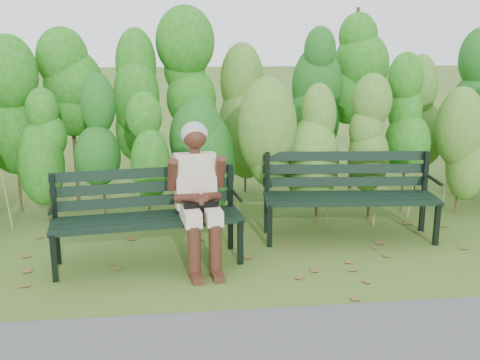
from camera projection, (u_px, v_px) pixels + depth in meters
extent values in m
plane|color=#455C1D|center=(244.00, 265.00, 5.38)|extent=(80.00, 80.00, 0.00)
cylinder|color=#47381E|center=(41.00, 195.00, 6.29)|extent=(0.03, 0.03, 0.80)
ellipsoid|color=#17690F|center=(36.00, 139.00, 6.13)|extent=(0.64, 0.64, 1.44)
cylinder|color=#47381E|center=(97.00, 193.00, 6.36)|extent=(0.03, 0.03, 0.80)
ellipsoid|color=#17690F|center=(93.00, 138.00, 6.20)|extent=(0.64, 0.64, 1.44)
cylinder|color=#47381E|center=(151.00, 192.00, 6.43)|extent=(0.03, 0.03, 0.80)
ellipsoid|color=#17690F|center=(149.00, 137.00, 6.27)|extent=(0.64, 0.64, 1.44)
cylinder|color=#47381E|center=(204.00, 190.00, 6.50)|extent=(0.03, 0.03, 0.80)
ellipsoid|color=#17690F|center=(203.00, 136.00, 6.34)|extent=(0.64, 0.64, 1.44)
cylinder|color=#47381E|center=(257.00, 189.00, 6.57)|extent=(0.03, 0.03, 0.80)
ellipsoid|color=#17690F|center=(257.00, 135.00, 6.41)|extent=(0.64, 0.64, 1.44)
cylinder|color=#47381E|center=(308.00, 187.00, 6.63)|extent=(0.03, 0.03, 0.80)
ellipsoid|color=#17690F|center=(309.00, 134.00, 6.48)|extent=(0.64, 0.64, 1.44)
cylinder|color=#47381E|center=(358.00, 186.00, 6.70)|extent=(0.03, 0.03, 0.80)
ellipsoid|color=#17690F|center=(361.00, 133.00, 6.55)|extent=(0.64, 0.64, 1.44)
cylinder|color=#47381E|center=(407.00, 184.00, 6.77)|extent=(0.03, 0.03, 0.80)
ellipsoid|color=#17690F|center=(411.00, 132.00, 6.62)|extent=(0.64, 0.64, 1.44)
cylinder|color=#47381E|center=(455.00, 183.00, 6.84)|extent=(0.03, 0.03, 0.80)
ellipsoid|color=#17690F|center=(460.00, 131.00, 6.68)|extent=(0.64, 0.64, 1.44)
cylinder|color=#47381E|center=(13.00, 164.00, 7.16)|extent=(0.04, 0.04, 1.10)
ellipsoid|color=#195D1A|center=(6.00, 95.00, 6.94)|extent=(0.70, 0.70, 1.98)
cylinder|color=#47381E|center=(75.00, 163.00, 7.24)|extent=(0.04, 0.04, 1.10)
ellipsoid|color=#195D1A|center=(70.00, 94.00, 7.03)|extent=(0.70, 0.70, 1.98)
cylinder|color=#47381E|center=(135.00, 161.00, 7.33)|extent=(0.04, 0.04, 1.10)
ellipsoid|color=#195D1A|center=(132.00, 93.00, 7.11)|extent=(0.70, 0.70, 1.98)
cylinder|color=#47381E|center=(194.00, 160.00, 7.41)|extent=(0.04, 0.04, 1.10)
ellipsoid|color=#195D1A|center=(193.00, 93.00, 7.20)|extent=(0.70, 0.70, 1.98)
cylinder|color=#47381E|center=(252.00, 158.00, 7.50)|extent=(0.04, 0.04, 1.10)
ellipsoid|color=#195D1A|center=(252.00, 92.00, 7.29)|extent=(0.70, 0.70, 1.98)
cylinder|color=#47381E|center=(308.00, 157.00, 7.59)|extent=(0.04, 0.04, 1.10)
ellipsoid|color=#195D1A|center=(310.00, 92.00, 7.37)|extent=(0.70, 0.70, 1.98)
cylinder|color=#47381E|center=(363.00, 156.00, 7.67)|extent=(0.04, 0.04, 1.10)
ellipsoid|color=#195D1A|center=(366.00, 91.00, 7.46)|extent=(0.70, 0.70, 1.98)
cylinder|color=#47381E|center=(416.00, 154.00, 7.76)|extent=(0.04, 0.04, 1.10)
ellipsoid|color=#195D1A|center=(421.00, 90.00, 7.55)|extent=(0.70, 0.70, 1.98)
cylinder|color=#47381E|center=(469.00, 153.00, 7.85)|extent=(0.04, 0.04, 1.10)
ellipsoid|color=#195D1A|center=(475.00, 90.00, 7.63)|extent=(0.70, 0.70, 1.98)
cube|color=brown|center=(191.00, 259.00, 5.51)|extent=(0.11, 0.10, 0.01)
cube|color=brown|center=(259.00, 234.00, 6.20)|extent=(0.11, 0.11, 0.01)
cube|color=brown|center=(15.00, 253.00, 5.66)|extent=(0.11, 0.11, 0.01)
cube|color=brown|center=(70.00, 253.00, 5.67)|extent=(0.10, 0.09, 0.01)
cube|color=brown|center=(394.00, 243.00, 5.95)|extent=(0.08, 0.10, 0.01)
cube|color=brown|center=(471.00, 242.00, 5.97)|extent=(0.09, 0.07, 0.01)
cube|color=brown|center=(454.00, 239.00, 6.06)|extent=(0.11, 0.11, 0.01)
cube|color=brown|center=(52.00, 338.00, 4.05)|extent=(0.10, 0.08, 0.01)
cube|color=brown|center=(424.00, 225.00, 6.50)|extent=(0.10, 0.11, 0.01)
cube|color=brown|center=(412.00, 262.00, 5.43)|extent=(0.11, 0.09, 0.01)
cube|color=brown|center=(66.00, 269.00, 5.26)|extent=(0.11, 0.11, 0.01)
cube|color=brown|center=(340.00, 255.00, 5.60)|extent=(0.11, 0.09, 0.01)
cube|color=brown|center=(425.00, 307.00, 4.52)|extent=(0.11, 0.11, 0.01)
cube|color=brown|center=(123.00, 242.00, 5.95)|extent=(0.10, 0.08, 0.01)
cube|color=brown|center=(178.00, 240.00, 6.03)|extent=(0.10, 0.08, 0.01)
cube|color=brown|center=(100.00, 310.00, 4.47)|extent=(0.11, 0.10, 0.01)
cube|color=brown|center=(172.00, 256.00, 5.59)|extent=(0.11, 0.11, 0.01)
cube|color=brown|center=(355.00, 237.00, 6.12)|extent=(0.08, 0.10, 0.01)
cube|color=brown|center=(48.00, 262.00, 5.43)|extent=(0.11, 0.11, 0.01)
cube|color=brown|center=(31.00, 317.00, 4.36)|extent=(0.10, 0.08, 0.01)
cube|color=brown|center=(151.00, 268.00, 5.30)|extent=(0.11, 0.11, 0.01)
cube|color=brown|center=(121.00, 236.00, 6.16)|extent=(0.11, 0.11, 0.01)
cube|color=brown|center=(292.00, 235.00, 6.19)|extent=(0.10, 0.08, 0.01)
cube|color=brown|center=(200.00, 278.00, 5.06)|extent=(0.11, 0.11, 0.01)
cube|color=black|center=(150.00, 226.00, 5.11)|extent=(1.78, 0.33, 0.04)
cube|color=black|center=(148.00, 222.00, 5.22)|extent=(1.78, 0.33, 0.04)
cube|color=black|center=(147.00, 218.00, 5.34)|extent=(1.78, 0.33, 0.04)
cube|color=black|center=(146.00, 214.00, 5.45)|extent=(1.78, 0.33, 0.04)
cube|color=black|center=(145.00, 201.00, 5.51)|extent=(1.77, 0.28, 0.10)
cube|color=black|center=(144.00, 187.00, 5.49)|extent=(1.77, 0.28, 0.10)
cube|color=black|center=(144.00, 173.00, 5.47)|extent=(1.77, 0.28, 0.10)
cube|color=black|center=(54.00, 258.00, 4.95)|extent=(0.06, 0.06, 0.44)
cube|color=black|center=(55.00, 220.00, 5.30)|extent=(0.06, 0.06, 0.89)
cube|color=black|center=(54.00, 229.00, 5.09)|extent=(0.11, 0.50, 0.04)
cylinder|color=black|center=(51.00, 208.00, 4.99)|extent=(0.08, 0.37, 0.04)
cube|color=black|center=(240.00, 242.00, 5.35)|extent=(0.06, 0.06, 0.44)
cube|color=black|center=(230.00, 207.00, 5.69)|extent=(0.06, 0.06, 0.89)
cube|color=black|center=(236.00, 216.00, 5.48)|extent=(0.11, 0.50, 0.04)
cylinder|color=black|center=(237.00, 196.00, 5.38)|extent=(0.08, 0.37, 0.04)
cube|color=black|center=(354.00, 203.00, 5.77)|extent=(1.83, 0.27, 0.04)
cube|color=black|center=(352.00, 200.00, 5.90)|extent=(1.83, 0.27, 0.04)
cube|color=black|center=(349.00, 197.00, 6.02)|extent=(1.83, 0.27, 0.04)
cube|color=black|center=(347.00, 194.00, 6.14)|extent=(1.83, 0.27, 0.04)
cube|color=black|center=(345.00, 182.00, 6.21)|extent=(1.82, 0.22, 0.11)
cube|color=black|center=(346.00, 169.00, 6.19)|extent=(1.82, 0.22, 0.11)
cube|color=black|center=(346.00, 156.00, 6.17)|extent=(1.82, 0.22, 0.11)
cube|color=black|center=(270.00, 226.00, 5.79)|extent=(0.06, 0.06, 0.46)
cube|color=black|center=(267.00, 193.00, 6.16)|extent=(0.06, 0.06, 0.91)
cube|color=black|center=(268.00, 201.00, 5.94)|extent=(0.10, 0.51, 0.04)
cylinder|color=black|center=(269.00, 182.00, 5.83)|extent=(0.07, 0.38, 0.04)
cube|color=black|center=(437.00, 224.00, 5.84)|extent=(0.06, 0.06, 0.46)
cube|color=black|center=(424.00, 192.00, 6.21)|extent=(0.06, 0.06, 0.91)
cube|color=black|center=(431.00, 200.00, 5.99)|extent=(0.10, 0.51, 0.04)
cylinder|color=black|center=(435.00, 180.00, 5.88)|extent=(0.07, 0.38, 0.04)
cube|color=#C1B78F|center=(190.00, 215.00, 5.13)|extent=(0.20, 0.46, 0.14)
cube|color=#C1B78F|center=(211.00, 213.00, 5.18)|extent=(0.20, 0.46, 0.14)
cylinder|color=#422015|center=(194.00, 252.00, 5.03)|extent=(0.13, 0.13, 0.49)
cylinder|color=#422015|center=(215.00, 250.00, 5.08)|extent=(0.13, 0.13, 0.49)
cube|color=#422015|center=(196.00, 278.00, 5.01)|extent=(0.12, 0.22, 0.06)
cube|color=#422015|center=(217.00, 276.00, 5.05)|extent=(0.12, 0.22, 0.06)
cube|color=#C1B78F|center=(195.00, 181.00, 5.37)|extent=(0.41, 0.31, 0.55)
cylinder|color=#422015|center=(195.00, 152.00, 5.28)|extent=(0.10, 0.10, 0.11)
sphere|color=#422015|center=(195.00, 137.00, 5.23)|extent=(0.22, 0.22, 0.22)
ellipsoid|color=gray|center=(194.00, 134.00, 5.25)|extent=(0.26, 0.24, 0.23)
cylinder|color=#422015|center=(173.00, 175.00, 5.21)|extent=(0.12, 0.23, 0.33)
cylinder|color=#422015|center=(220.00, 172.00, 5.32)|extent=(0.12, 0.23, 0.33)
cylinder|color=#422015|center=(187.00, 198.00, 5.15)|extent=(0.26, 0.26, 0.14)
cylinder|color=#422015|center=(211.00, 197.00, 5.21)|extent=(0.22, 0.29, 0.14)
sphere|color=#422015|center=(201.00, 202.00, 5.13)|extent=(0.12, 0.12, 0.12)
cube|color=black|center=(201.00, 209.00, 5.15)|extent=(0.33, 0.17, 0.17)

